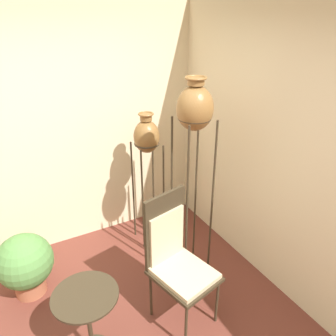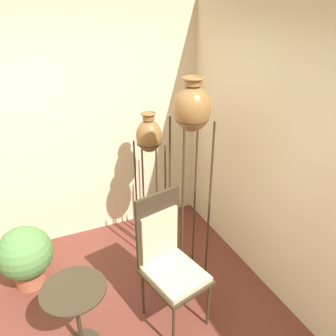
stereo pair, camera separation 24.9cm
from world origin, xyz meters
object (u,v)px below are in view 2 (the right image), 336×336
vase_stand_medium (149,139)px  side_table (76,305)px  chair (168,256)px  potted_plant (25,255)px  vase_stand_tall (192,115)px

vase_stand_medium → side_table: size_ratio=2.47×
vase_stand_medium → chair: vase_stand_medium is taller
vase_stand_medium → chair: (-0.27, -1.09, -0.63)m
vase_stand_medium → potted_plant: bearing=-171.6°
vase_stand_tall → chair: size_ratio=1.70×
chair → side_table: 0.80m
potted_plant → vase_stand_tall: bearing=-18.0°
vase_stand_tall → potted_plant: size_ratio=3.13×
chair → potted_plant: chair is taller
vase_stand_tall → chair: bearing=-135.7°
potted_plant → side_table: bearing=-69.6°
vase_stand_tall → chair: vase_stand_tall is taller
vase_stand_tall → side_table: 1.77m
potted_plant → vase_stand_medium: bearing=8.4°
vase_stand_tall → side_table: (-1.18, -0.42, -1.25)m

